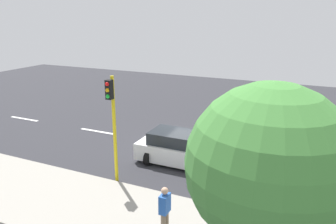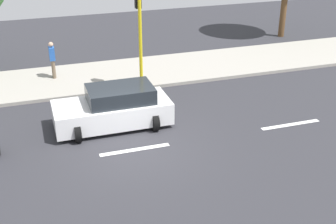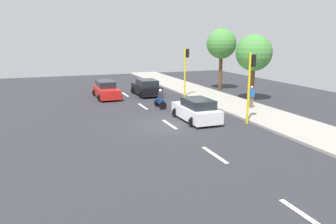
{
  "view_description": "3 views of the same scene",
  "coord_description": "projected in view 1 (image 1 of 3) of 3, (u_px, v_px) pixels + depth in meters",
  "views": [
    {
      "loc": [
        15.3,
        5.67,
        6.76
      ],
      "look_at": [
        -0.5,
        -1.54,
        1.63
      ],
      "focal_mm": 35.3,
      "sensor_mm": 36.0,
      "label": 1
    },
    {
      "loc": [
        -12.87,
        3.03,
        7.67
      ],
      "look_at": [
        -0.5,
        -1.01,
        1.49
      ],
      "focal_mm": 48.28,
      "sensor_mm": 36.0,
      "label": 2
    },
    {
      "loc": [
        -7.35,
        -19.35,
        5.48
      ],
      "look_at": [
        -0.29,
        -0.51,
        0.94
      ],
      "focal_mm": 35.99,
      "sensor_mm": 36.0,
      "label": 3
    }
  ],
  "objects": [
    {
      "name": "ground_plane",
      "position": [
        190.0,
        148.0,
        17.53
      ],
      "size": [
        40.0,
        60.0,
        0.1
      ],
      "primitive_type": "cube",
      "color": "#2D2D33"
    },
    {
      "name": "sidewalk",
      "position": [
        118.0,
        216.0,
        11.39
      ],
      "size": [
        4.0,
        60.0,
        0.15
      ],
      "primitive_type": "cube",
      "color": "#9E998E",
      "rests_on": "ground"
    },
    {
      "name": "lane_stripe_far_north",
      "position": [
        24.0,
        119.0,
        22.3
      ],
      "size": [
        0.2,
        2.4,
        0.01
      ],
      "primitive_type": "cube",
      "color": "white",
      "rests_on": "ground"
    },
    {
      "name": "lane_stripe_north",
      "position": [
        97.0,
        131.0,
        19.91
      ],
      "size": [
        0.2,
        2.4,
        0.01
      ],
      "primitive_type": "cube",
      "color": "white",
      "rests_on": "ground"
    },
    {
      "name": "lane_stripe_mid",
      "position": [
        190.0,
        147.0,
        17.51
      ],
      "size": [
        0.2,
        2.4,
        0.01
      ],
      "primitive_type": "cube",
      "color": "white",
      "rests_on": "ground"
    },
    {
      "name": "lane_stripe_south",
      "position": [
        313.0,
        168.0,
        15.12
      ],
      "size": [
        0.2,
        2.4,
        0.01
      ],
      "primitive_type": "cube",
      "color": "white",
      "rests_on": "ground"
    },
    {
      "name": "car_white",
      "position": [
        181.0,
        149.0,
        15.48
      ],
      "size": [
        2.24,
        4.22,
        1.52
      ],
      "color": "white",
      "rests_on": "ground"
    },
    {
      "name": "motorcycle",
      "position": [
        287.0,
        161.0,
        14.41
      ],
      "size": [
        0.6,
        1.3,
        1.53
      ],
      "color": "black",
      "rests_on": "ground"
    },
    {
      "name": "pedestrian_near_signal",
      "position": [
        165.0,
        211.0,
        10.0
      ],
      "size": [
        0.4,
        0.24,
        1.69
      ],
      "color": "#72604C",
      "rests_on": "sidewalk"
    },
    {
      "name": "traffic_light_corner",
      "position": [
        112.0,
        115.0,
        13.07
      ],
      "size": [
        0.49,
        0.24,
        4.5
      ],
      "color": "yellow",
      "rests_on": "ground"
    },
    {
      "name": "street_tree_south",
      "position": [
        268.0,
        167.0,
        6.01
      ],
      "size": [
        3.09,
        3.09,
        5.67
      ],
      "color": "brown",
      "rests_on": "ground"
    }
  ]
}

